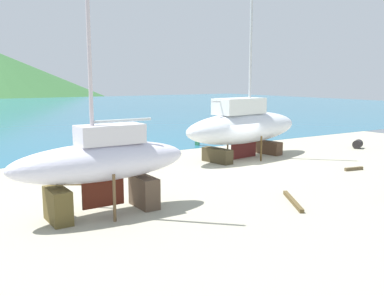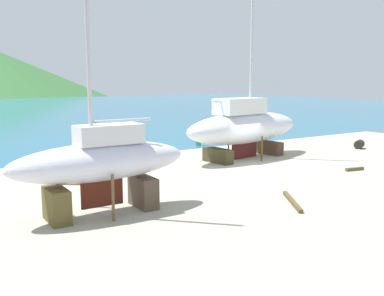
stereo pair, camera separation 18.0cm
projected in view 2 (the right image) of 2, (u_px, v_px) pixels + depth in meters
The scene contains 9 objects.
ground_plane at pixel (292, 175), 24.29m from camera, with size 42.70×42.70×0.00m, color #A7A28C.
sea_water at pixel (39, 110), 75.19m from camera, with size 161.48×100.49×0.01m, color #246684.
sailboat_far_slipway at pixel (244, 126), 29.09m from camera, with size 10.38×4.20×15.69m.
sailboat_large_starboard at pixel (102, 162), 16.96m from camera, with size 7.30×2.33×12.57m.
worker at pixel (198, 135), 34.91m from camera, with size 0.39×0.50×1.69m.
barrel_tipped_center at pixel (359, 144), 33.42m from camera, with size 0.66×0.66×0.87m, color black.
timber_long_fore at pixel (355, 169), 25.38m from camera, with size 1.26×0.18×0.19m, color brown.
timber_short_cross at pixel (292, 201), 18.72m from camera, with size 2.98×0.18×0.16m, color brown.
timber_short_skew at pixel (66, 183), 22.01m from camera, with size 1.61×0.20×0.16m, color brown.
Camera 2 is at (-17.46, -20.39, 5.36)m, focal length 40.18 mm.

